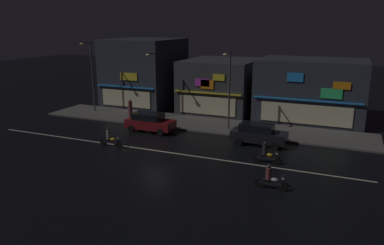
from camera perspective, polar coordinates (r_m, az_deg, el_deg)
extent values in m
plane|color=black|center=(28.45, -5.47, -4.29)|extent=(140.00, 140.00, 0.00)
cube|color=beige|center=(28.45, -5.47, -4.27)|extent=(30.13, 0.16, 0.01)
cube|color=#5B5954|center=(35.67, 0.85, -0.15)|extent=(31.72, 5.08, 0.14)
cube|color=#383A3F|center=(41.41, 4.44, 5.70)|extent=(7.35, 8.53, 5.51)
cube|color=yellow|center=(37.36, 2.29, 4.50)|extent=(6.99, 0.24, 0.12)
cube|color=#D83FD8|center=(37.44, 1.57, 6.08)|extent=(1.54, 0.08, 0.75)
cube|color=yellow|center=(36.77, 4.09, 6.84)|extent=(1.20, 0.08, 0.63)
cube|color=orange|center=(37.28, 2.32, 5.80)|extent=(1.35, 0.08, 0.90)
cube|color=beige|center=(37.67, 2.30, 2.57)|extent=(5.88, 0.06, 1.80)
cube|color=#2D333D|center=(45.18, -7.14, 7.70)|extent=(7.53, 8.60, 7.55)
cube|color=#268CF2|center=(41.61, -10.13, 5.34)|extent=(7.15, 0.24, 0.12)
cube|color=yellow|center=(41.24, -9.59, 6.89)|extent=(2.08, 0.08, 0.81)
cube|color=beige|center=(41.89, -10.00, 3.60)|extent=(6.02, 0.06, 1.80)
cube|color=#2D333D|center=(38.63, 17.58, 4.74)|extent=(10.07, 6.81, 5.96)
cube|color=#268CF2|center=(35.23, 16.96, 3.24)|extent=(9.56, 0.24, 0.12)
cube|color=orange|center=(34.88, 21.82, 5.21)|extent=(1.43, 0.08, 0.64)
cube|color=#268CF2|center=(35.09, 15.41, 6.64)|extent=(1.43, 0.08, 0.81)
cube|color=#33E572|center=(35.02, 20.43, 4.13)|extent=(1.79, 0.08, 0.89)
cube|color=beige|center=(35.56, 16.81, 1.21)|extent=(8.05, 0.06, 1.80)
cylinder|color=#47494C|center=(41.44, -14.85, 6.72)|extent=(0.16, 0.16, 7.32)
cube|color=#47494C|center=(40.57, -15.80, 11.56)|extent=(0.10, 1.40, 0.10)
ellipsoid|color=#F9E099|center=(40.02, -16.42, 11.37)|extent=(0.44, 0.32, 0.20)
cylinder|color=#47494C|center=(37.67, -5.54, 5.71)|extent=(0.16, 0.16, 6.45)
cube|color=#47494C|center=(36.69, -6.19, 10.37)|extent=(0.10, 1.40, 0.10)
ellipsoid|color=#F9E099|center=(36.09, -6.73, 10.16)|extent=(0.44, 0.32, 0.20)
cylinder|color=#47494C|center=(33.19, 5.69, 4.82)|extent=(0.16, 0.16, 6.84)
cube|color=#47494C|center=(32.12, 5.47, 10.46)|extent=(0.10, 1.40, 0.10)
ellipsoid|color=#F9E099|center=(31.46, 5.07, 10.24)|extent=(0.44, 0.32, 0.20)
cylinder|color=brown|center=(37.60, -9.34, 1.91)|extent=(0.41, 0.41, 1.74)
sphere|color=tan|center=(37.40, -9.40, 3.37)|extent=(0.22, 0.22, 0.22)
cube|color=maroon|center=(33.34, -6.34, -0.20)|extent=(4.30, 1.78, 0.76)
cube|color=black|center=(33.28, -6.69, 0.96)|extent=(2.58, 1.57, 0.60)
cube|color=#F9F2CC|center=(32.90, -2.61, -0.15)|extent=(0.08, 0.20, 0.12)
cube|color=#F9F2CC|center=(31.85, -3.55, -0.67)|extent=(0.08, 0.20, 0.12)
cylinder|color=black|center=(33.56, -3.46, -0.71)|extent=(0.62, 0.20, 0.62)
cylinder|color=black|center=(32.04, -4.87, -1.50)|extent=(0.62, 0.20, 0.62)
cylinder|color=black|center=(34.87, -7.65, -0.22)|extent=(0.62, 0.20, 0.62)
cylinder|color=black|center=(33.41, -9.19, -0.95)|extent=(0.62, 0.20, 0.62)
cube|color=black|center=(30.02, 10.15, -2.04)|extent=(4.30, 1.78, 0.76)
cube|color=black|center=(29.88, 9.81, -0.75)|extent=(2.58, 1.57, 0.60)
cube|color=#F9F2CC|center=(30.21, 14.32, -1.97)|extent=(0.08, 0.20, 0.12)
cube|color=#F9F2CC|center=(29.07, 13.95, -2.61)|extent=(0.08, 0.20, 0.12)
cylinder|color=black|center=(30.72, 13.07, -2.56)|extent=(0.62, 0.20, 0.62)
cylinder|color=black|center=(29.04, 12.46, -3.53)|extent=(0.62, 0.20, 0.62)
cylinder|color=black|center=(31.28, 7.96, -1.99)|extent=(0.62, 0.20, 0.62)
cylinder|color=black|center=(29.63, 7.06, -2.92)|extent=(0.62, 0.20, 0.62)
cylinder|color=black|center=(22.27, 13.51, -9.39)|extent=(0.60, 0.08, 0.60)
cylinder|color=black|center=(22.47, 10.20, -8.97)|extent=(0.60, 0.10, 0.60)
cube|color=black|center=(22.32, 11.86, -8.95)|extent=(1.30, 0.14, 0.20)
ellipsoid|color=#B2B7BC|center=(22.20, 12.40, -8.50)|extent=(0.44, 0.26, 0.24)
cube|color=black|center=(22.30, 11.37, -8.53)|extent=(0.56, 0.22, 0.10)
cylinder|color=slate|center=(22.06, 13.46, -8.07)|extent=(0.03, 0.60, 0.03)
sphere|color=white|center=(22.08, 13.68, -8.34)|extent=(0.14, 0.14, 0.14)
cylinder|color=brown|center=(22.13, 11.55, -7.60)|extent=(0.32, 0.32, 0.70)
sphere|color=#333338|center=(21.96, 11.61, -6.49)|extent=(0.22, 0.22, 0.22)
cylinder|color=black|center=(29.46, -11.21, -3.22)|extent=(0.60, 0.08, 0.60)
cylinder|color=black|center=(30.18, -13.27, -2.90)|extent=(0.60, 0.10, 0.60)
cube|color=black|center=(29.78, -12.26, -2.88)|extent=(1.30, 0.14, 0.20)
ellipsoid|color=gold|center=(29.61, -11.97, -2.52)|extent=(0.44, 0.26, 0.24)
cube|color=black|center=(29.85, -12.59, -2.55)|extent=(0.56, 0.22, 0.10)
cylinder|color=slate|center=(29.32, -11.35, -2.19)|extent=(0.03, 0.60, 0.03)
sphere|color=white|center=(29.30, -11.19, -2.40)|extent=(0.14, 0.14, 0.14)
cylinder|color=gray|center=(29.71, -12.56, -1.83)|extent=(0.32, 0.32, 0.70)
sphere|color=#333338|center=(29.58, -12.61, -0.98)|extent=(0.22, 0.22, 0.22)
cylinder|color=black|center=(26.18, 12.64, -5.61)|extent=(0.60, 0.08, 0.60)
cylinder|color=black|center=(26.42, 9.86, -5.28)|extent=(0.60, 0.10, 0.60)
cube|color=black|center=(26.26, 11.25, -5.24)|extent=(1.30, 0.14, 0.20)
ellipsoid|color=gold|center=(26.15, 11.71, -4.84)|extent=(0.44, 0.26, 0.24)
cube|color=black|center=(26.24, 10.84, -4.88)|extent=(0.56, 0.22, 0.10)
cylinder|color=slate|center=(26.01, 12.60, -4.46)|extent=(0.03, 0.60, 0.03)
sphere|color=white|center=(26.03, 12.78, -4.69)|extent=(0.14, 0.14, 0.14)
cylinder|color=#232328|center=(26.10, 10.99, -4.07)|extent=(0.32, 0.32, 0.70)
sphere|color=#333338|center=(25.96, 11.04, -3.11)|extent=(0.22, 0.22, 0.22)
cone|color=orange|center=(33.80, -5.83, -0.72)|extent=(0.36, 0.36, 0.55)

